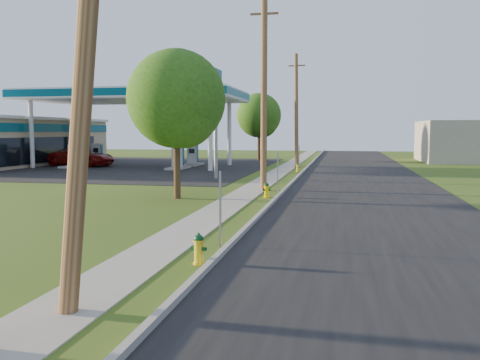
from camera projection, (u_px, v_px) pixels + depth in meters
name	position (u px, v px, depth m)	size (l,w,h in m)	color
ground_plane	(152.00, 298.00, 9.21)	(140.00, 140.00, 0.00)	#2C4511
road	(375.00, 216.00, 18.07)	(8.00, 120.00, 0.02)	black
curb	(264.00, 211.00, 18.86)	(0.15, 120.00, 0.15)	gray
sidewalk	(218.00, 211.00, 19.21)	(1.50, 120.00, 0.03)	gray
forecourt	(113.00, 166.00, 43.60)	(26.00, 28.00, 0.02)	black
utility_pole_near	(87.00, 16.00, 7.89)	(1.40, 0.32, 9.48)	brown
utility_pole_mid	(264.00, 92.00, 25.44)	(1.40, 0.32, 9.80)	brown
utility_pole_far	(296.00, 110.00, 43.01)	(1.40, 0.32, 9.50)	brown
sign_post_near	(220.00, 209.00, 13.16)	(0.05, 0.04, 2.00)	gray
sign_post_mid	(278.00, 173.00, 24.67)	(0.05, 0.04, 2.00)	gray
sign_post_far	(299.00, 159.00, 36.57)	(0.05, 0.04, 2.00)	gray
gas_canopy	(134.00, 97.00, 42.63)	(18.18, 9.18, 6.40)	silver
fuel_pump_nw	(74.00, 159.00, 42.07)	(1.20, 3.20, 1.90)	gray
fuel_pump_ne	(178.00, 160.00, 40.29)	(1.20, 3.20, 1.90)	gray
fuel_pump_sw	(97.00, 156.00, 45.97)	(1.20, 3.20, 1.90)	gray
fuel_pump_se	(193.00, 157.00, 44.19)	(1.20, 3.20, 1.90)	gray
price_pylon	(216.00, 92.00, 31.53)	(0.34, 2.04, 6.85)	gray
tree_verge	(178.00, 103.00, 22.34)	(4.37, 4.37, 6.63)	#362216
tree_lot	(260.00, 117.00, 51.89)	(4.56, 4.56, 6.91)	#362216
hydrant_near	(199.00, 249.00, 11.52)	(0.38, 0.34, 0.73)	gold
hydrant_mid	(267.00, 190.00, 23.08)	(0.37, 0.33, 0.71)	#F1C300
hydrant_far	(298.00, 167.00, 37.33)	(0.37, 0.33, 0.71)	yellow
car_red	(82.00, 157.00, 43.52)	(2.64, 5.73, 1.59)	#6A0B08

